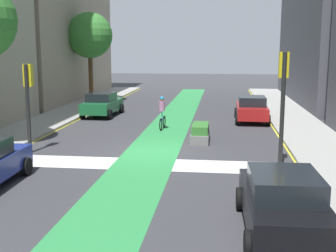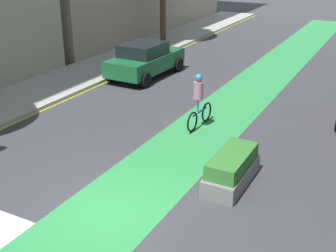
{
  "view_description": "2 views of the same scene",
  "coord_description": "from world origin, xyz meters",
  "px_view_note": "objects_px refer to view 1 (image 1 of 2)",
  "views": [
    {
      "loc": [
        2.97,
        -18.45,
        4.48
      ],
      "look_at": [
        0.46,
        2.36,
        0.76
      ],
      "focal_mm": 47.0,
      "sensor_mm": 36.0,
      "label": 1
    },
    {
      "loc": [
        5.2,
        -6.94,
        5.74
      ],
      "look_at": [
        0.19,
        2.56,
        1.25
      ],
      "focal_mm": 47.17,
      "sensor_mm": 36.0,
      "label": 2
    }
  ],
  "objects_px": {
    "car_green_left_far": "(102,104)",
    "cyclist_in_lane": "(162,112)",
    "street_tree_far": "(90,36)",
    "median_planter": "(200,133)",
    "traffic_signal_near_left": "(28,91)",
    "traffic_signal_near_right": "(283,88)",
    "car_red_right_far": "(252,109)",
    "car_black_right_near": "(283,202)"
  },
  "relations": [
    {
      "from": "car_green_left_far",
      "to": "cyclist_in_lane",
      "type": "bearing_deg",
      "value": -43.41
    },
    {
      "from": "street_tree_far",
      "to": "median_planter",
      "type": "relative_size",
      "value": 3.44
    },
    {
      "from": "traffic_signal_near_left",
      "to": "cyclist_in_lane",
      "type": "relative_size",
      "value": 2.06
    },
    {
      "from": "traffic_signal_near_right",
      "to": "street_tree_far",
      "type": "relative_size",
      "value": 0.6
    },
    {
      "from": "car_red_right_far",
      "to": "street_tree_far",
      "type": "distance_m",
      "value": 15.66
    },
    {
      "from": "car_red_right_far",
      "to": "cyclist_in_lane",
      "type": "relative_size",
      "value": 2.27
    },
    {
      "from": "street_tree_far",
      "to": "median_planter",
      "type": "bearing_deg",
      "value": -55.84
    },
    {
      "from": "traffic_signal_near_left",
      "to": "traffic_signal_near_right",
      "type": "bearing_deg",
      "value": -6.95
    },
    {
      "from": "traffic_signal_near_left",
      "to": "car_green_left_far",
      "type": "relative_size",
      "value": 0.9
    },
    {
      "from": "traffic_signal_near_left",
      "to": "cyclist_in_lane",
      "type": "distance_m",
      "value": 8.08
    },
    {
      "from": "traffic_signal_near_right",
      "to": "traffic_signal_near_left",
      "type": "height_order",
      "value": "traffic_signal_near_right"
    },
    {
      "from": "traffic_signal_near_left",
      "to": "car_black_right_near",
      "type": "height_order",
      "value": "traffic_signal_near_left"
    },
    {
      "from": "car_red_right_far",
      "to": "cyclist_in_lane",
      "type": "xyz_separation_m",
      "value": [
        -5.13,
        -3.27,
        0.17
      ]
    },
    {
      "from": "car_black_right_near",
      "to": "street_tree_far",
      "type": "bearing_deg",
      "value": 116.13
    },
    {
      "from": "car_green_left_far",
      "to": "cyclist_in_lane",
      "type": "height_order",
      "value": "cyclist_in_lane"
    },
    {
      "from": "car_black_right_near",
      "to": "car_green_left_far",
      "type": "xyz_separation_m",
      "value": [
        -9.39,
        17.98,
        0.0
      ]
    },
    {
      "from": "street_tree_far",
      "to": "car_green_left_far",
      "type": "bearing_deg",
      "value": -67.82
    },
    {
      "from": "car_green_left_far",
      "to": "street_tree_far",
      "type": "distance_m",
      "value": 8.84
    },
    {
      "from": "street_tree_far",
      "to": "median_planter",
      "type": "distance_m",
      "value": 18.06
    },
    {
      "from": "car_black_right_near",
      "to": "traffic_signal_near_right",
      "type": "bearing_deg",
      "value": 83.21
    },
    {
      "from": "car_green_left_far",
      "to": "cyclist_in_lane",
      "type": "xyz_separation_m",
      "value": [
        4.63,
        -4.38,
        0.17
      ]
    },
    {
      "from": "car_green_left_far",
      "to": "street_tree_far",
      "type": "height_order",
      "value": "street_tree_far"
    },
    {
      "from": "traffic_signal_near_right",
      "to": "car_red_right_far",
      "type": "height_order",
      "value": "traffic_signal_near_right"
    },
    {
      "from": "median_planter",
      "to": "traffic_signal_near_right",
      "type": "bearing_deg",
      "value": -53.66
    },
    {
      "from": "street_tree_far",
      "to": "traffic_signal_near_left",
      "type": "bearing_deg",
      "value": -81.86
    },
    {
      "from": "traffic_signal_near_right",
      "to": "car_red_right_far",
      "type": "bearing_deg",
      "value": 91.99
    },
    {
      "from": "traffic_signal_near_right",
      "to": "street_tree_far",
      "type": "distance_m",
      "value": 22.91
    },
    {
      "from": "car_red_right_far",
      "to": "cyclist_in_lane",
      "type": "bearing_deg",
      "value": -147.54
    },
    {
      "from": "traffic_signal_near_right",
      "to": "car_black_right_near",
      "type": "distance_m",
      "value": 6.63
    },
    {
      "from": "car_red_right_far",
      "to": "car_green_left_far",
      "type": "relative_size",
      "value": 0.99
    },
    {
      "from": "traffic_signal_near_right",
      "to": "traffic_signal_near_left",
      "type": "distance_m",
      "value": 10.55
    },
    {
      "from": "traffic_signal_near_right",
      "to": "traffic_signal_near_left",
      "type": "relative_size",
      "value": 1.14
    },
    {
      "from": "median_planter",
      "to": "car_green_left_far",
      "type": "bearing_deg",
      "value": 133.01
    },
    {
      "from": "traffic_signal_near_right",
      "to": "cyclist_in_lane",
      "type": "distance_m",
      "value": 9.47
    },
    {
      "from": "traffic_signal_near_right",
      "to": "car_green_left_far",
      "type": "relative_size",
      "value": 1.02
    },
    {
      "from": "traffic_signal_near_right",
      "to": "car_black_right_near",
      "type": "xyz_separation_m",
      "value": [
        -0.74,
        -6.19,
        -2.24
      ]
    },
    {
      "from": "cyclist_in_lane",
      "to": "median_planter",
      "type": "xyz_separation_m",
      "value": [
        2.27,
        -3.02,
        -0.57
      ]
    },
    {
      "from": "traffic_signal_near_right",
      "to": "car_black_right_near",
      "type": "relative_size",
      "value": 1.02
    },
    {
      "from": "car_red_right_far",
      "to": "median_planter",
      "type": "xyz_separation_m",
      "value": [
        -2.86,
        -6.29,
        -0.4
      ]
    },
    {
      "from": "street_tree_far",
      "to": "car_black_right_near",
      "type": "bearing_deg",
      "value": -63.87
    },
    {
      "from": "street_tree_far",
      "to": "median_planter",
      "type": "height_order",
      "value": "street_tree_far"
    },
    {
      "from": "traffic_signal_near_left",
      "to": "cyclist_in_lane",
      "type": "height_order",
      "value": "traffic_signal_near_left"
    }
  ]
}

